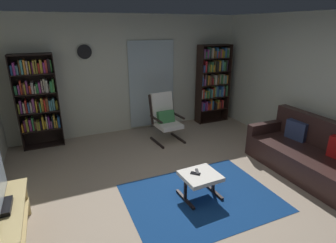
{
  "coord_description": "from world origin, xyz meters",
  "views": [
    {
      "loc": [
        -1.67,
        -3.02,
        2.37
      ],
      "look_at": [
        0.01,
        0.82,
        0.86
      ],
      "focal_mm": 28.72,
      "sensor_mm": 36.0,
      "label": 1
    }
  ],
  "objects_px": {
    "lounge_armchair": "(165,116)",
    "bookshelf_near_sofa": "(213,82)",
    "ottoman": "(200,178)",
    "tv_remote": "(197,172)",
    "cell_phone": "(195,173)",
    "leather_sofa": "(309,155)",
    "wall_clock": "(84,52)",
    "bookshelf_near_tv": "(37,98)",
    "tv_stand": "(5,222)"
  },
  "relations": [
    {
      "from": "bookshelf_near_tv",
      "to": "wall_clock",
      "type": "relative_size",
      "value": 6.44
    },
    {
      "from": "ottoman",
      "to": "cell_phone",
      "type": "height_order",
      "value": "cell_phone"
    },
    {
      "from": "tv_remote",
      "to": "cell_phone",
      "type": "xyz_separation_m",
      "value": [
        -0.04,
        -0.03,
        -0.0
      ]
    },
    {
      "from": "bookshelf_near_sofa",
      "to": "lounge_armchair",
      "type": "height_order",
      "value": "bookshelf_near_sofa"
    },
    {
      "from": "tv_remote",
      "to": "cell_phone",
      "type": "bearing_deg",
      "value": -126.24
    },
    {
      "from": "bookshelf_near_tv",
      "to": "cell_phone",
      "type": "bearing_deg",
      "value": -54.46
    },
    {
      "from": "tv_stand",
      "to": "tv_remote",
      "type": "bearing_deg",
      "value": 1.0
    },
    {
      "from": "tv_remote",
      "to": "wall_clock",
      "type": "height_order",
      "value": "wall_clock"
    },
    {
      "from": "cell_phone",
      "to": "ottoman",
      "type": "bearing_deg",
      "value": -79.18
    },
    {
      "from": "lounge_armchair",
      "to": "wall_clock",
      "type": "height_order",
      "value": "wall_clock"
    },
    {
      "from": "cell_phone",
      "to": "bookshelf_near_sofa",
      "type": "bearing_deg",
      "value": 8.38
    },
    {
      "from": "lounge_armchair",
      "to": "wall_clock",
      "type": "bearing_deg",
      "value": 148.7
    },
    {
      "from": "leather_sofa",
      "to": "lounge_armchair",
      "type": "relative_size",
      "value": 1.93
    },
    {
      "from": "bookshelf_near_tv",
      "to": "tv_stand",
      "type": "bearing_deg",
      "value": -97.46
    },
    {
      "from": "bookshelf_near_tv",
      "to": "cell_phone",
      "type": "xyz_separation_m",
      "value": [
        2.0,
        -2.81,
        -0.63
      ]
    },
    {
      "from": "tv_stand",
      "to": "ottoman",
      "type": "distance_m",
      "value": 2.43
    },
    {
      "from": "bookshelf_near_tv",
      "to": "ottoman",
      "type": "bearing_deg",
      "value": -54.05
    },
    {
      "from": "tv_stand",
      "to": "ottoman",
      "type": "height_order",
      "value": "tv_stand"
    },
    {
      "from": "bookshelf_near_sofa",
      "to": "tv_remote",
      "type": "xyz_separation_m",
      "value": [
        -1.95,
        -2.71,
        -0.65
      ]
    },
    {
      "from": "wall_clock",
      "to": "ottoman",
      "type": "bearing_deg",
      "value": -70.38
    },
    {
      "from": "bookshelf_near_sofa",
      "to": "bookshelf_near_tv",
      "type": "bearing_deg",
      "value": 179.04
    },
    {
      "from": "leather_sofa",
      "to": "lounge_armchair",
      "type": "xyz_separation_m",
      "value": [
        -1.68,
        2.23,
        0.22
      ]
    },
    {
      "from": "tv_stand",
      "to": "bookshelf_near_tv",
      "type": "relative_size",
      "value": 0.64
    },
    {
      "from": "tv_stand",
      "to": "tv_remote",
      "type": "distance_m",
      "value": 2.42
    },
    {
      "from": "bookshelf_near_tv",
      "to": "wall_clock",
      "type": "xyz_separation_m",
      "value": [
        1.0,
        0.13,
        0.84
      ]
    },
    {
      "from": "tv_stand",
      "to": "ottoman",
      "type": "xyz_separation_m",
      "value": [
        2.43,
        -0.03,
        -0.04
      ]
    },
    {
      "from": "ottoman",
      "to": "tv_remote",
      "type": "bearing_deg",
      "value": 101.73
    },
    {
      "from": "bookshelf_near_sofa",
      "to": "leather_sofa",
      "type": "height_order",
      "value": "bookshelf_near_sofa"
    },
    {
      "from": "lounge_armchair",
      "to": "wall_clock",
      "type": "relative_size",
      "value": 3.53
    },
    {
      "from": "leather_sofa",
      "to": "wall_clock",
      "type": "distance_m",
      "value": 4.64
    },
    {
      "from": "bookshelf_near_tv",
      "to": "tv_remote",
      "type": "xyz_separation_m",
      "value": [
        2.05,
        -2.78,
        -0.63
      ]
    },
    {
      "from": "bookshelf_near_sofa",
      "to": "cell_phone",
      "type": "height_order",
      "value": "bookshelf_near_sofa"
    },
    {
      "from": "cell_phone",
      "to": "wall_clock",
      "type": "distance_m",
      "value": 3.44
    },
    {
      "from": "bookshelf_near_sofa",
      "to": "ottoman",
      "type": "distance_m",
      "value": 3.46
    },
    {
      "from": "tv_stand",
      "to": "bookshelf_near_sofa",
      "type": "distance_m",
      "value": 5.21
    },
    {
      "from": "lounge_armchair",
      "to": "bookshelf_near_sofa",
      "type": "bearing_deg",
      "value": 22.88
    },
    {
      "from": "leather_sofa",
      "to": "ottoman",
      "type": "bearing_deg",
      "value": 176.73
    },
    {
      "from": "cell_phone",
      "to": "wall_clock",
      "type": "relative_size",
      "value": 0.48
    },
    {
      "from": "leather_sofa",
      "to": "wall_clock",
      "type": "relative_size",
      "value": 6.81
    },
    {
      "from": "leather_sofa",
      "to": "cell_phone",
      "type": "distance_m",
      "value": 2.11
    },
    {
      "from": "tv_stand",
      "to": "bookshelf_near_sofa",
      "type": "height_order",
      "value": "bookshelf_near_sofa"
    },
    {
      "from": "bookshelf_near_sofa",
      "to": "cell_phone",
      "type": "bearing_deg",
      "value": -126.11
    },
    {
      "from": "bookshelf_near_sofa",
      "to": "ottoman",
      "type": "height_order",
      "value": "bookshelf_near_sofa"
    },
    {
      "from": "bookshelf_near_tv",
      "to": "bookshelf_near_sofa",
      "type": "xyz_separation_m",
      "value": [
        4.0,
        -0.07,
        0.02
      ]
    },
    {
      "from": "tv_stand",
      "to": "ottoman",
      "type": "bearing_deg",
      "value": -0.6
    },
    {
      "from": "tv_stand",
      "to": "tv_remote",
      "type": "height_order",
      "value": "tv_stand"
    },
    {
      "from": "bookshelf_near_tv",
      "to": "ottoman",
      "type": "distance_m",
      "value": 3.58
    },
    {
      "from": "lounge_armchair",
      "to": "ottoman",
      "type": "height_order",
      "value": "lounge_armchair"
    },
    {
      "from": "cell_phone",
      "to": "wall_clock",
      "type": "bearing_deg",
      "value": 63.34
    },
    {
      "from": "cell_phone",
      "to": "leather_sofa",
      "type": "bearing_deg",
      "value": -49.75
    }
  ]
}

